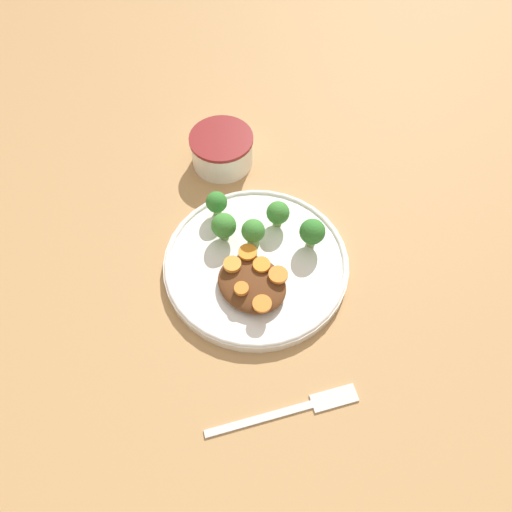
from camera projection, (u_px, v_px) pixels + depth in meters
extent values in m
plane|color=tan|center=(256.00, 267.00, 0.76)|extent=(4.00, 4.00, 0.00)
cylinder|color=white|center=(256.00, 264.00, 0.75)|extent=(0.28, 0.28, 0.02)
torus|color=white|center=(256.00, 261.00, 0.75)|extent=(0.27, 0.27, 0.01)
cylinder|color=white|center=(222.00, 150.00, 0.85)|extent=(0.10, 0.10, 0.06)
cylinder|color=maroon|center=(221.00, 139.00, 0.83)|extent=(0.11, 0.11, 0.01)
cylinder|color=white|center=(221.00, 142.00, 0.84)|extent=(0.09, 0.09, 0.01)
ellipsoid|color=#5B3319|center=(252.00, 284.00, 0.71)|extent=(0.10, 0.09, 0.02)
cylinder|color=#759E51|center=(278.00, 220.00, 0.77)|extent=(0.01, 0.01, 0.02)
sphere|color=#3D8433|center=(278.00, 213.00, 0.76)|extent=(0.04, 0.04, 0.04)
cylinder|color=#759E51|center=(253.00, 239.00, 0.75)|extent=(0.02, 0.02, 0.03)
sphere|color=#3D8433|center=(253.00, 231.00, 0.73)|extent=(0.04, 0.04, 0.04)
cylinder|color=#7FA85B|center=(311.00, 240.00, 0.75)|extent=(0.01, 0.01, 0.02)
sphere|color=#337A2D|center=(312.00, 232.00, 0.73)|extent=(0.04, 0.04, 0.04)
cylinder|color=#7FA85B|center=(217.00, 210.00, 0.78)|extent=(0.01, 0.01, 0.02)
sphere|color=#337A2D|center=(217.00, 202.00, 0.77)|extent=(0.03, 0.03, 0.03)
cylinder|color=#759E51|center=(223.00, 235.00, 0.76)|extent=(0.01, 0.01, 0.02)
sphere|color=#3D8433|center=(222.00, 227.00, 0.74)|extent=(0.04, 0.04, 0.04)
cylinder|color=orange|center=(241.00, 289.00, 0.69)|extent=(0.02, 0.02, 0.01)
cylinder|color=orange|center=(262.00, 304.00, 0.68)|extent=(0.03, 0.03, 0.00)
cylinder|color=orange|center=(248.00, 252.00, 0.72)|extent=(0.03, 0.03, 0.00)
cylinder|color=orange|center=(278.00, 275.00, 0.70)|extent=(0.03, 0.03, 0.01)
cylinder|color=orange|center=(262.00, 265.00, 0.71)|extent=(0.03, 0.03, 0.01)
cylinder|color=orange|center=(232.00, 264.00, 0.71)|extent=(0.03, 0.03, 0.01)
cube|color=silver|center=(259.00, 419.00, 0.63)|extent=(0.08, 0.13, 0.01)
cube|color=silver|center=(334.00, 398.00, 0.65)|extent=(0.05, 0.06, 0.01)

